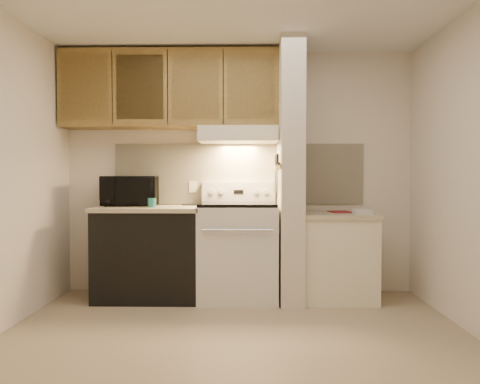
{
  "coord_description": "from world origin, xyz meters",
  "views": [
    {
      "loc": [
        0.1,
        -3.42,
        1.2
      ],
      "look_at": [
        0.03,
        0.75,
        1.07
      ],
      "focal_mm": 35.0,
      "sensor_mm": 36.0,
      "label": 1
    }
  ],
  "objects": [
    {
      "name": "left_countertop",
      "position": [
        -0.88,
        1.17,
        0.89
      ],
      "size": [
        1.04,
        0.67,
        0.04
      ],
      "primitive_type": "cube",
      "color": "#C3B794",
      "rests_on": "dishwasher_front"
    },
    {
      "name": "range_hood",
      "position": [
        0.0,
        1.28,
        1.62
      ],
      "size": [
        0.78,
        0.44,
        0.15
      ],
      "primitive_type": "cube",
      "color": "white",
      "rests_on": "upper_cabinets"
    },
    {
      "name": "knife_blade_b",
      "position": [
        0.38,
        1.03,
        1.21
      ],
      "size": [
        0.01,
        0.04,
        0.18
      ],
      "primitive_type": "cube",
      "color": "silver",
      "rests_on": "knife_strip"
    },
    {
      "name": "range_knob_right_outer",
      "position": [
        0.28,
        1.4,
        1.05
      ],
      "size": [
        0.05,
        0.02,
        0.05
      ],
      "primitive_type": "cylinder",
      "rotation": [
        1.57,
        0.0,
        0.0
      ],
      "color": "silver",
      "rests_on": "range_backguard"
    },
    {
      "name": "knife_blade_e",
      "position": [
        0.38,
        1.26,
        1.21
      ],
      "size": [
        0.01,
        0.04,
        0.18
      ],
      "primitive_type": "cube",
      "color": "silver",
      "rests_on": "knife_strip"
    },
    {
      "name": "knife_handle_d",
      "position": [
        0.38,
        1.18,
        1.37
      ],
      "size": [
        0.02,
        0.02,
        0.1
      ],
      "primitive_type": "cylinder",
      "color": "black",
      "rests_on": "knife_strip"
    },
    {
      "name": "wall_back",
      "position": [
        0.0,
        1.5,
        1.25
      ],
      "size": [
        3.6,
        2.5,
        0.02
      ],
      "primitive_type": "cube",
      "rotation": [
        1.57,
        0.0,
        0.0
      ],
      "color": "silver",
      "rests_on": "floor"
    },
    {
      "name": "range_knob_right_inner",
      "position": [
        0.18,
        1.4,
        1.05
      ],
      "size": [
        0.05,
        0.02,
        0.05
      ],
      "primitive_type": "cylinder",
      "rotation": [
        1.57,
        0.0,
        0.0
      ],
      "color": "silver",
      "rests_on": "range_backguard"
    },
    {
      "name": "red_folder",
      "position": [
        1.02,
        1.25,
        0.85
      ],
      "size": [
        0.23,
        0.29,
        0.01
      ],
      "primitive_type": "cube",
      "rotation": [
        0.0,
        0.0,
        0.12
      ],
      "color": "#A1262C",
      "rests_on": "right_countertop"
    },
    {
      "name": "cab_gap_c",
      "position": [
        -0.14,
        1.16,
        2.08
      ],
      "size": [
        0.01,
        0.01,
        0.73
      ],
      "primitive_type": "cube",
      "color": "black",
      "rests_on": "upper_cabinets"
    },
    {
      "name": "cab_door_c",
      "position": [
        -0.42,
        1.17,
        2.08
      ],
      "size": [
        0.46,
        0.01,
        0.63
      ],
      "primitive_type": "cube",
      "color": "olive",
      "rests_on": "upper_cabinets"
    },
    {
      "name": "range_display",
      "position": [
        0.0,
        1.4,
        1.05
      ],
      "size": [
        0.1,
        0.01,
        0.04
      ],
      "primitive_type": "cube",
      "color": "black",
      "rests_on": "range_backguard"
    },
    {
      "name": "cab_door_d",
      "position": [
        0.13,
        1.17,
        2.08
      ],
      "size": [
        0.46,
        0.01,
        0.63
      ],
      "primitive_type": "cube",
      "color": "olive",
      "rests_on": "upper_cabinets"
    },
    {
      "name": "knife_blade_a",
      "position": [
        0.38,
        0.93,
        1.22
      ],
      "size": [
        0.01,
        0.03,
        0.16
      ],
      "primitive_type": "cube",
      "color": "silver",
      "rests_on": "knife_strip"
    },
    {
      "name": "range_body",
      "position": [
        0.0,
        1.16,
        0.46
      ],
      "size": [
        0.76,
        0.65,
        0.92
      ],
      "primitive_type": "cube",
      "color": "silver",
      "rests_on": "floor"
    },
    {
      "name": "right_cab_base",
      "position": [
        0.97,
        1.15,
        0.4
      ],
      "size": [
        0.7,
        0.6,
        0.81
      ],
      "primitive_type": "cube",
      "color": "white",
      "rests_on": "floor"
    },
    {
      "name": "oven_window",
      "position": [
        0.0,
        0.84,
        0.5
      ],
      "size": [
        0.5,
        0.01,
        0.3
      ],
      "primitive_type": "cube",
      "color": "black",
      "rests_on": "range_body"
    },
    {
      "name": "knife_handle_e",
      "position": [
        0.38,
        1.27,
        1.37
      ],
      "size": [
        0.02,
        0.02,
        0.1
      ],
      "primitive_type": "cylinder",
      "color": "black",
      "rests_on": "knife_strip"
    },
    {
      "name": "spoon_rest",
      "position": [
        -0.48,
        1.36,
        0.92
      ],
      "size": [
        0.2,
        0.09,
        0.01
      ],
      "primitive_type": "cube",
      "rotation": [
        0.0,
        0.0,
        -0.16
      ],
      "color": "black",
      "rests_on": "left_countertop"
    },
    {
      "name": "cab_door_a",
      "position": [
        -1.51,
        1.17,
        2.08
      ],
      "size": [
        0.46,
        0.01,
        0.63
      ],
      "primitive_type": "cube",
      "color": "olive",
      "rests_on": "upper_cabinets"
    },
    {
      "name": "knife_blade_c",
      "position": [
        0.38,
        1.11,
        1.2
      ],
      "size": [
        0.01,
        0.04,
        0.2
      ],
      "primitive_type": "cube",
      "color": "silver",
      "rests_on": "knife_strip"
    },
    {
      "name": "cab_door_b",
      "position": [
        -0.96,
        1.17,
        2.08
      ],
      "size": [
        0.46,
        0.01,
        0.63
      ],
      "primitive_type": "cube",
      "color": "olive",
      "rests_on": "upper_cabinets"
    },
    {
      "name": "cab_gap_a",
      "position": [
        -1.23,
        1.16,
        2.08
      ],
      "size": [
        0.01,
        0.01,
        0.73
      ],
      "primitive_type": "cube",
      "color": "black",
      "rests_on": "upper_cabinets"
    },
    {
      "name": "upper_cabinets",
      "position": [
        -0.69,
        1.32,
        2.08
      ],
      "size": [
        2.18,
        0.33,
        0.77
      ],
      "primitive_type": "cube",
      "color": "olive",
      "rests_on": "wall_back"
    },
    {
      "name": "hood_lip",
      "position": [
        0.0,
        1.07,
        1.58
      ],
      "size": [
        0.78,
        0.04,
        0.06
      ],
      "primitive_type": "cube",
      "color": "white",
      "rests_on": "range_hood"
    },
    {
      "name": "right_countertop",
      "position": [
        0.97,
        1.15,
        0.83
      ],
      "size": [
        0.74,
        0.64,
        0.04
      ],
      "primitive_type": "cube",
      "color": "#C3B794",
      "rests_on": "right_cab_base"
    },
    {
      "name": "knife_strip",
      "position": [
        0.39,
        1.1,
        1.32
      ],
      "size": [
        0.02,
        0.42,
        0.04
      ],
      "primitive_type": "cube",
      "color": "black",
      "rests_on": "partition_pillar"
    },
    {
      "name": "floor",
      "position": [
        0.0,
        0.0,
        0.0
      ],
      "size": [
        3.6,
        3.6,
        0.0
      ],
      "primitive_type": "plane",
      "color": "tan",
      "rests_on": "ground"
    },
    {
      "name": "white_box",
      "position": [
        1.19,
        1.05,
        0.87
      ],
      "size": [
        0.18,
        0.13,
        0.04
      ],
      "primitive_type": "cube",
      "rotation": [
        0.0,
        0.0,
        0.13
      ],
      "color": "white",
      "rests_on": "right_countertop"
    },
    {
      "name": "knife_handle_c",
      "position": [
        0.38,
        1.1,
        1.37
      ],
      "size": [
        0.02,
        0.02,
        0.1
      ],
      "primitive_type": "cylinder",
      "color": "black",
      "rests_on": "knife_strip"
    },
    {
      "name": "dishwasher_front",
      "position": [
        -0.88,
        1.17,
        0.43
      ],
      "size": [
        1.0,
        0.63,
        0.87
      ],
      "primitive_type": "cube",
      "color": "black",
      "rests_on": "floor"
    },
    {
      "name": "oven_handle",
      "position": [
        0.0,
        0.8,
        0.72
      ],
      "size": [
        0.65,
        0.02,
        0.02
      ],
      "primitive_type": "cylinder",
      "rotation": [
        0.0,
        1.57,
        0.0
      ],
      "color": "silver",
      "rests_on": "range_body"
    },
    {
      "name": "oven_mitt",
      "position": [
        0.38,
        1.32,
        1.16
      ],
      "size": [
        0.03,
        0.09,
        0.23
      ],
      "primitive_type": "cube",
      "color": "slate",
      "rests_on": "partition_pillar"
    },
    {
      "name": "backsplash",
      "position": [
        0.0,
        1.49,
        1.24
      ],
      "size": [
        2.6,
        0.02,
        0.63
      ],
      "primitive_type": "cube",
      "color": "white",
      "rests_on": "wall_back"
    },
    {
      "name": "range_knob_left_outer",
      "position": [
        -0.28,
        1.4,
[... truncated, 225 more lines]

